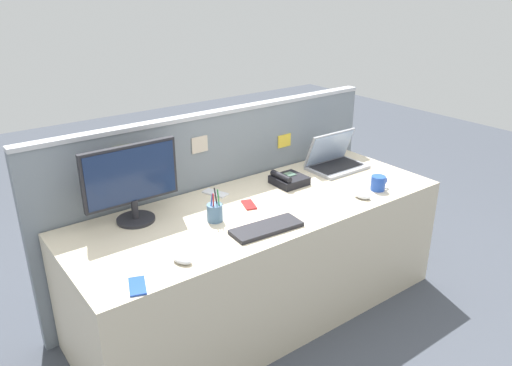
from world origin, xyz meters
name	(u,v)px	position (x,y,z in m)	size (l,w,h in m)	color
ground_plane	(261,309)	(0.00, 0.00, 0.00)	(10.00, 10.00, 0.00)	#424751
desk	(261,260)	(0.00, 0.00, 0.36)	(2.21, 0.81, 0.71)	beige
cubicle_divider	(219,199)	(0.00, 0.44, 0.59)	(2.34, 0.08, 1.17)	gray
desktop_monitor	(131,180)	(-0.65, 0.25, 0.94)	(0.51, 0.20, 0.42)	#232328
laptop	(334,159)	(0.76, 0.19, 0.77)	(0.38, 0.26, 0.24)	#9EA0A8
desk_phone	(288,180)	(0.32, 0.15, 0.74)	(0.19, 0.19, 0.09)	black
keyboard_main	(266,228)	(-0.16, -0.25, 0.72)	(0.38, 0.14, 0.02)	#232328
computer_mouse_right_hand	(183,259)	(-0.65, -0.27, 0.73)	(0.06, 0.10, 0.03)	silver
computer_mouse_left_hand	(362,196)	(0.53, -0.28, 0.73)	(0.06, 0.10, 0.03)	silver
pen_cup	(215,212)	(-0.31, -0.01, 0.76)	(0.08, 0.08, 0.19)	#4C7093
cell_phone_red_case	(249,205)	(-0.06, 0.04, 0.72)	(0.06, 0.13, 0.01)	#B22323
cell_phone_white_slab	(215,193)	(-0.12, 0.29, 0.72)	(0.07, 0.15, 0.01)	silver
cell_phone_blue_case	(137,286)	(-0.90, -0.33, 0.72)	(0.07, 0.14, 0.01)	blue
coffee_mug	(378,183)	(0.70, -0.25, 0.76)	(0.12, 0.09, 0.09)	blue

